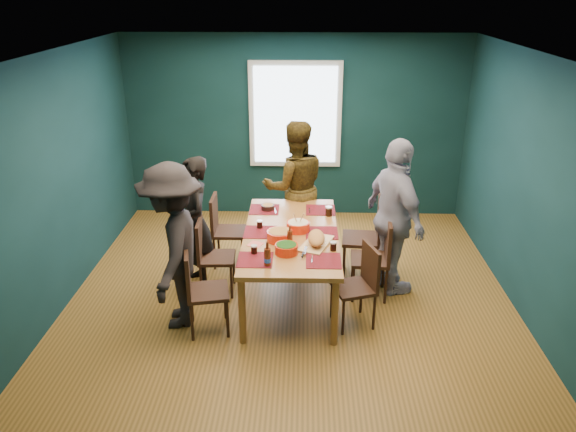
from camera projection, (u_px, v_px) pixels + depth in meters
The scene contains 26 objects.
room at pixel (291, 174), 6.23m from camera, with size 5.01×5.01×2.71m.
dining_table at pixel (291, 239), 6.22m from camera, with size 1.05×2.07×0.78m.
chair_left_far at pixel (222, 225), 7.02m from camera, with size 0.41×0.41×0.91m.
chair_left_mid at pixel (209, 251), 6.38m from camera, with size 0.42×0.42×0.89m.
chair_left_near at pixel (199, 285), 5.63m from camera, with size 0.49×0.49×0.91m.
chair_right_far at pixel (370, 232), 6.70m from camera, with size 0.49×0.49×1.00m.
chair_right_mid at pixel (378, 253), 6.28m from camera, with size 0.44×0.44×0.93m.
chair_right_near at pixel (361, 280), 5.78m from camera, with size 0.50×0.50×0.88m.
person_far_left at pixel (195, 223), 6.46m from camera, with size 0.57×0.37×1.56m, color black.
person_back at pixel (295, 187), 7.30m from camera, with size 0.85×0.66×1.75m, color black.
person_right at pixel (395, 218), 6.26m from camera, with size 1.06×0.44×1.81m, color white.
person_near_left at pixel (173, 247), 5.66m from camera, with size 1.13×0.65×1.75m, color black.
bowl_salad at pixel (280, 235), 5.98m from camera, with size 0.27×0.27×0.11m.
bowl_dumpling at pixel (298, 226), 6.22m from camera, with size 0.26×0.26×0.24m.
bowl_herbs at pixel (286, 248), 5.70m from camera, with size 0.24×0.24×0.10m.
cutting_board at pixel (316, 239), 5.89m from camera, with size 0.40×0.63×0.13m.
small_bowl at pixel (268, 207), 6.81m from camera, with size 0.16×0.16×0.07m.
beer_bottle_a at pixel (267, 257), 5.44m from camera, with size 0.07×0.07×0.25m.
beer_bottle_b at pixel (290, 237), 5.89m from camera, with size 0.05×0.05×0.21m.
cola_glass_a at pixel (254, 249), 5.70m from camera, with size 0.07×0.07×0.09m.
cola_glass_b at pixel (333, 246), 5.76m from camera, with size 0.07×0.07×0.10m.
cola_glass_c at pixel (329, 211), 6.62m from camera, with size 0.08×0.08×0.11m.
cola_glass_d at pixel (260, 224), 6.29m from camera, with size 0.07×0.07×0.09m.
napkin_a at pixel (328, 229), 6.27m from camera, with size 0.16×0.16×0.00m, color #DF635D.
napkin_b at pixel (255, 244), 5.92m from camera, with size 0.14×0.14×0.00m, color #DF635D.
napkin_c at pixel (327, 264), 5.50m from camera, with size 0.13×0.13×0.00m, color #DF635D.
Camera 1 is at (0.14, -5.67, 3.34)m, focal length 35.00 mm.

